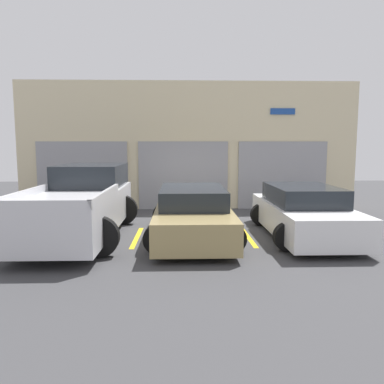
{
  "coord_description": "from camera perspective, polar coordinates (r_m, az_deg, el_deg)",
  "views": [
    {
      "loc": [
        -0.31,
        -10.7,
        2.31
      ],
      "look_at": [
        0.0,
        -0.87,
        1.1
      ],
      "focal_mm": 35.0,
      "sensor_mm": 36.0,
      "label": 1
    }
  ],
  "objects": [
    {
      "name": "parking_stripe_left",
      "position": [
        9.67,
        -8.4,
        -6.85
      ],
      "size": [
        0.12,
        2.2,
        0.01
      ],
      "primitive_type": "cube",
      "color": "gold",
      "rests_on": "ground"
    },
    {
      "name": "sedan_white",
      "position": [
        10.01,
        16.57,
        -3.02
      ],
      "size": [
        2.2,
        4.32,
        1.3
      ],
      "color": "white",
      "rests_on": "ground"
    },
    {
      "name": "sedan_side",
      "position": [
        9.51,
        0.09,
        -3.32
      ],
      "size": [
        2.24,
        4.65,
        1.27
      ],
      "color": "#9E8956",
      "rests_on": "ground"
    },
    {
      "name": "shophouse_building",
      "position": [
        13.99,
        -0.58,
        6.82
      ],
      "size": [
        12.4,
        0.68,
        4.64
      ],
      "color": "beige",
      "rests_on": "ground"
    },
    {
      "name": "ground_plane",
      "position": [
        10.95,
        -0.14,
        -5.16
      ],
      "size": [
        28.0,
        28.0,
        0.0
      ],
      "primitive_type": "plane",
      "color": "#3D3D3F"
    },
    {
      "name": "parking_stripe_centre",
      "position": [
        9.76,
        8.51,
        -6.73
      ],
      "size": [
        0.12,
        2.2,
        0.01
      ],
      "primitive_type": "cube",
      "color": "gold",
      "rests_on": "ground"
    },
    {
      "name": "parking_stripe_right",
      "position": [
        10.64,
        23.81,
        -6.11
      ],
      "size": [
        0.12,
        2.2,
        0.01
      ],
      "primitive_type": "cube",
      "color": "gold",
      "rests_on": "ground"
    },
    {
      "name": "pickup_truck",
      "position": [
        10.04,
        -16.37,
        -1.63
      ],
      "size": [
        2.51,
        5.34,
        1.78
      ],
      "color": "silver",
      "rests_on": "ground"
    },
    {
      "name": "parking_stripe_far_left",
      "position": [
        10.39,
        -24.25,
        -6.44
      ],
      "size": [
        0.12,
        2.2,
        0.01
      ],
      "primitive_type": "cube",
      "color": "gold",
      "rests_on": "ground"
    }
  ]
}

